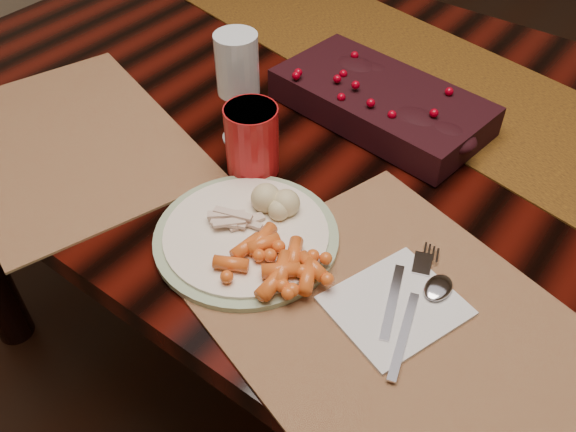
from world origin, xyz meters
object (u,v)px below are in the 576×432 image
Objects in this scene: mashed_potatoes at (280,199)px; red_cup at (252,140)px; centerpiece at (381,97)px; dinner_plate at (246,236)px; wine_glass at (239,90)px; baby_carrots at (271,261)px; dining_table at (379,288)px; placemat_main at (418,346)px; turkey_shreds at (230,220)px; napkin at (395,306)px.

red_cup reaches higher than mashed_potatoes.
mashed_potatoes is (0.02, -0.30, 0.00)m from centerpiece.
wine_glass is at bearing 131.84° from dinner_plate.
baby_carrots is at bearing -58.74° from mashed_potatoes.
mashed_potatoes is (-0.06, 0.09, 0.01)m from baby_carrots.
dining_table is 5.13× the size of centerpiece.
red_cup is 0.09m from wine_glass.
dining_table is 7.24× the size of dinner_plate.
baby_carrots reaches higher than dining_table.
wine_glass is (-0.21, -0.15, 0.47)m from dining_table.
baby_carrots is at bearing -157.84° from placemat_main.
turkey_shreds reaches higher than napkin.
placemat_main is 0.27m from mashed_potatoes.
red_cup is (-0.35, 0.13, 0.06)m from placemat_main.
wine_glass is (-0.37, 0.15, 0.08)m from napkin.
napkin is 0.83× the size of wine_glass.
centerpiece is at bearing 72.05° from red_cup.
red_cup is at bearing -125.32° from dining_table.
red_cup reaches higher than centerpiece.
dinner_plate is at bearing -155.52° from napkin.
dinner_plate is (-0.27, 0.01, 0.01)m from placemat_main.
wine_glass is at bearing 172.97° from placemat_main.
wine_glass reaches higher than turkey_shreds.
placemat_main is 0.47m from wine_glass.
dining_table is at bearing 79.84° from mashed_potatoes.
red_cup reaches higher than placemat_main.
baby_carrots is 0.22m from red_cup.
wine_glass reaches higher than dinner_plate.
mashed_potatoes is 0.21m from wine_glass.
dining_table is at bearing 75.85° from turkey_shreds.
napkin is at bearing 18.40° from baby_carrots.
wine_glass is at bearing -144.68° from dining_table.
dining_table is 0.42m from centerpiece.
centerpiece is 1.94× the size of wine_glass.
dining_table is at bearing 91.30° from baby_carrots.
centerpiece is 2.94× the size of baby_carrots.
mashed_potatoes is 0.48× the size of napkin.
wine_glass reaches higher than placemat_main.
turkey_shreds is at bearing -119.01° from mashed_potatoes.
dining_table is at bearing -27.75° from centerpiece.
dinner_plate is (-0.06, -0.33, 0.39)m from dining_table.
placemat_main is 2.03× the size of dinner_plate.
baby_carrots reaches higher than dinner_plate.
turkey_shreds reaches higher than placemat_main.
placemat_main is (0.28, -0.37, -0.04)m from centerpiece.
wine_glass is (-0.15, -0.19, 0.05)m from centerpiece.
wine_glass is at bearing -128.09° from centerpiece.
wine_glass reaches higher than mashed_potatoes.
dinner_plate is 0.07m from baby_carrots.
napkin is at bearing 5.38° from turkey_shreds.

